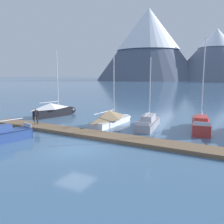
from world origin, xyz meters
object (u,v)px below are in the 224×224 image
object	(u,v)px
sailboat_nearest_berth	(55,110)
sailboat_far_berth	(201,124)
sailboat_mid_dock_port	(111,118)
sailboat_mid_dock_starboard	(149,122)
person_on_dock	(36,115)

from	to	relation	value
sailboat_nearest_berth	sailboat_far_berth	size ratio (longest dim) A/B	0.96
sailboat_mid_dock_port	sailboat_mid_dock_starboard	world-z (taller)	sailboat_mid_dock_port
sailboat_far_berth	person_on_dock	bearing A→B (deg)	-157.77
sailboat_nearest_berth	person_on_dock	xyz separation A→B (m)	(2.54, -5.90, 0.38)
sailboat_nearest_berth	person_on_dock	size ratio (longest dim) A/B	5.07
sailboat_far_berth	person_on_dock	distance (m)	17.05
person_on_dock	sailboat_mid_dock_starboard	bearing A→B (deg)	26.10
sailboat_mid_dock_port	sailboat_nearest_berth	bearing A→B (deg)	171.78
sailboat_mid_dock_port	sailboat_far_berth	distance (m)	9.35
sailboat_mid_dock_port	person_on_dock	distance (m)	8.05
sailboat_nearest_berth	sailboat_mid_dock_port	world-z (taller)	sailboat_nearest_berth
sailboat_nearest_berth	sailboat_mid_dock_port	size ratio (longest dim) A/B	1.15
sailboat_far_berth	sailboat_nearest_berth	bearing A→B (deg)	-178.29
sailboat_far_berth	person_on_dock	size ratio (longest dim) A/B	5.29
sailboat_mid_dock_port	person_on_dock	bearing A→B (deg)	-145.28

